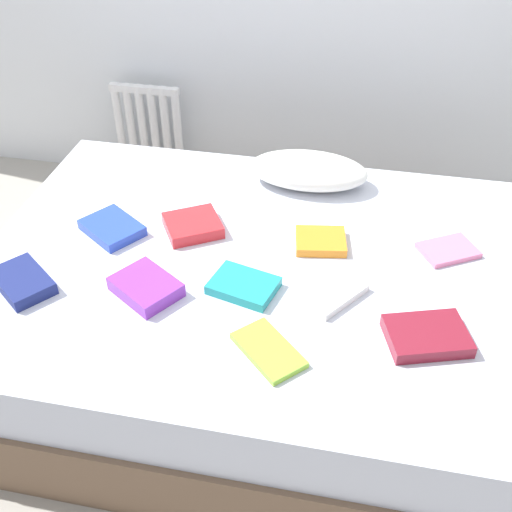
# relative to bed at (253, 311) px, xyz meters

# --- Properties ---
(ground_plane) EXTENTS (8.00, 8.00, 0.00)m
(ground_plane) POSITION_rel_bed_xyz_m (0.00, 0.00, -0.25)
(ground_plane) COLOR #9E998E
(bed) EXTENTS (2.00, 1.50, 0.50)m
(bed) POSITION_rel_bed_xyz_m (0.00, 0.00, 0.00)
(bed) COLOR brown
(bed) RESTS_ON ground
(radiator) EXTENTS (0.38, 0.04, 0.49)m
(radiator) POSITION_rel_bed_xyz_m (-0.83, 1.20, 0.09)
(radiator) COLOR white
(radiator) RESTS_ON ground
(pillow) EXTENTS (0.50, 0.26, 0.13)m
(pillow) POSITION_rel_bed_xyz_m (0.12, 0.55, 0.32)
(pillow) COLOR white
(pillow) RESTS_ON bed
(textbook_purple) EXTENTS (0.27, 0.26, 0.05)m
(textbook_purple) POSITION_rel_bed_xyz_m (-0.32, -0.24, 0.28)
(textbook_purple) COLOR purple
(textbook_purple) RESTS_ON bed
(textbook_teal) EXTENTS (0.25, 0.21, 0.03)m
(textbook_teal) POSITION_rel_bed_xyz_m (0.00, -0.16, 0.27)
(textbook_teal) COLOR teal
(textbook_teal) RESTS_ON bed
(textbook_blue) EXTENTS (0.28, 0.26, 0.04)m
(textbook_blue) POSITION_rel_bed_xyz_m (-0.56, 0.06, 0.27)
(textbook_blue) COLOR #2847B7
(textbook_blue) RESTS_ON bed
(textbook_maroon) EXTENTS (0.28, 0.24, 0.04)m
(textbook_maroon) POSITION_rel_bed_xyz_m (0.60, -0.28, 0.27)
(textbook_maroon) COLOR maroon
(textbook_maroon) RESTS_ON bed
(textbook_orange) EXTENTS (0.20, 0.18, 0.03)m
(textbook_orange) POSITION_rel_bed_xyz_m (0.22, 0.14, 0.27)
(textbook_orange) COLOR orange
(textbook_orange) RESTS_ON bed
(textbook_pink) EXTENTS (0.24, 0.22, 0.02)m
(textbook_pink) POSITION_rel_bed_xyz_m (0.68, 0.18, 0.26)
(textbook_pink) COLOR pink
(textbook_pink) RESTS_ON bed
(textbook_white) EXTENTS (0.25, 0.26, 0.03)m
(textbook_white) POSITION_rel_bed_xyz_m (0.29, -0.13, 0.27)
(textbook_white) COLOR white
(textbook_white) RESTS_ON bed
(textbook_navy) EXTENTS (0.27, 0.25, 0.05)m
(textbook_navy) POSITION_rel_bed_xyz_m (-0.73, -0.29, 0.28)
(textbook_navy) COLOR navy
(textbook_navy) RESTS_ON bed
(textbook_red) EXTENTS (0.26, 0.26, 0.05)m
(textbook_red) POSITION_rel_bed_xyz_m (-0.26, 0.13, 0.28)
(textbook_red) COLOR red
(textbook_red) RESTS_ON bed
(textbook_lime) EXTENTS (0.26, 0.25, 0.02)m
(textbook_lime) POSITION_rel_bed_xyz_m (0.13, -0.43, 0.26)
(textbook_lime) COLOR #8CC638
(textbook_lime) RESTS_ON bed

